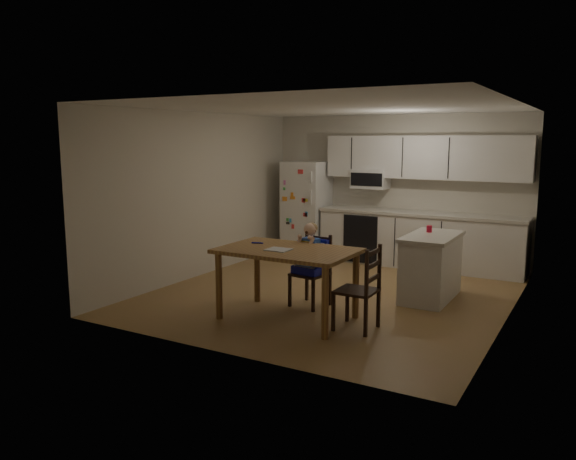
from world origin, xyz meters
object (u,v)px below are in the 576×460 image
at_px(chair_side, 365,283).
at_px(dining_table, 288,258).
at_px(kitchen_island, 431,267).
at_px(red_cup, 429,229).
at_px(chair_booster, 312,256).
at_px(refrigerator, 307,209).

bearing_deg(chair_side, dining_table, -87.00).
bearing_deg(kitchen_island, red_cup, 116.42).
distance_m(red_cup, chair_booster, 1.70).
bearing_deg(kitchen_island, chair_side, -100.00).
bearing_deg(chair_booster, dining_table, -82.13).
relative_size(dining_table, chair_side, 1.64).
xyz_separation_m(red_cup, dining_table, (-1.13, -1.85, -0.18)).
relative_size(kitchen_island, red_cup, 12.88).
xyz_separation_m(kitchen_island, dining_table, (-1.23, -1.66, 0.29)).
relative_size(red_cup, chair_side, 0.09).
distance_m(kitchen_island, dining_table, 2.09).
distance_m(kitchen_island, chair_booster, 1.63).
bearing_deg(kitchen_island, dining_table, -126.47).
height_order(refrigerator, red_cup, refrigerator).
height_order(kitchen_island, dining_table, kitchen_island).
relative_size(refrigerator, chair_booster, 1.59).
xyz_separation_m(chair_booster, chair_side, (0.94, -0.56, -0.11)).
height_order(kitchen_island, red_cup, red_cup).
bearing_deg(dining_table, refrigerator, 114.43).
height_order(kitchen_island, chair_booster, chair_booster).
distance_m(refrigerator, dining_table, 3.72).
bearing_deg(red_cup, chair_booster, -132.28).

